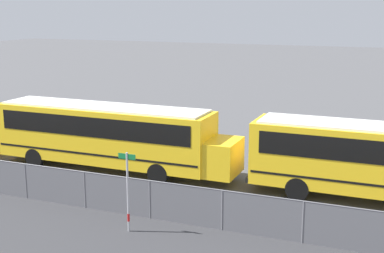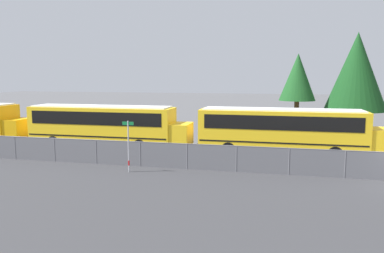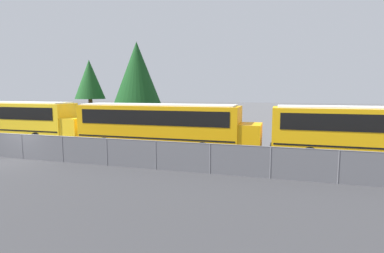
{
  "view_description": "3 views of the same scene",
  "coord_description": "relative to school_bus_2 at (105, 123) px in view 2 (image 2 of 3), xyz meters",
  "views": [
    {
      "loc": [
        -6.02,
        -17.83,
        8.21
      ],
      "look_at": [
        -15.46,
        5.35,
        2.61
      ],
      "focal_mm": 50.0,
      "sensor_mm": 36.0,
      "label": 1
    },
    {
      "loc": [
        -6.71,
        -21.67,
        5.66
      ],
      "look_at": [
        -12.88,
        4.85,
        1.97
      ],
      "focal_mm": 35.0,
      "sensor_mm": 36.0,
      "label": 2
    },
    {
      "loc": [
        15.41,
        -14.73,
        4.25
      ],
      "look_at": [
        9.5,
        5.42,
        1.76
      ],
      "focal_mm": 28.0,
      "sensor_mm": 36.0,
      "label": 3
    }
  ],
  "objects": [
    {
      "name": "school_bus_3",
      "position": [
        13.66,
        0.34,
        0.0
      ],
      "size": [
        13.0,
        2.48,
        3.36
      ],
      "color": "yellow",
      "rests_on": "ground_plane"
    },
    {
      "name": "school_bus_2",
      "position": [
        0.0,
        0.0,
        0.0
      ],
      "size": [
        13.0,
        2.48,
        3.36
      ],
      "color": "yellow",
      "rests_on": "ground_plane"
    },
    {
      "name": "tree_2",
      "position": [
        14.82,
        9.44,
        3.51
      ],
      "size": [
        3.33,
        3.33,
        7.72
      ],
      "color": "#51381E",
      "rests_on": "ground_plane"
    },
    {
      "name": "street_sign",
      "position": [
        4.64,
        -6.44,
        -0.37
      ],
      "size": [
        0.7,
        0.09,
        3.06
      ],
      "color": "#B7B7BC",
      "rests_on": "ground_plane"
    },
    {
      "name": "tree_0",
      "position": [
        20.08,
        10.63,
        4.04
      ],
      "size": [
        5.53,
        5.53,
        9.64
      ],
      "color": "#51381E",
      "rests_on": "ground_plane"
    }
  ]
}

